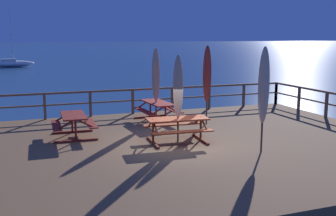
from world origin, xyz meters
name	(u,v)px	position (x,y,z in m)	size (l,w,h in m)	color
ground_plane	(177,167)	(0.00, 0.00, 0.00)	(600.00, 600.00, 0.00)	navy
wooden_deck	(177,156)	(0.00, 0.00, 0.39)	(15.03, 10.94, 0.79)	brown
railing_waterside_far	(133,97)	(0.00, 5.32, 1.54)	(14.83, 0.10, 1.09)	brown
picnic_table_mid_centre	(74,121)	(-2.94, 1.96, 1.34)	(1.45, 1.71, 0.78)	maroon
picnic_table_mid_right	(177,124)	(0.10, 0.23, 1.35)	(2.05, 1.53, 0.78)	#993819
picnic_table_front_right	(158,107)	(0.52, 3.47, 1.35)	(1.54, 2.02, 0.78)	maroon
patio_umbrella_short_back	(264,86)	(1.96, -1.73, 2.74)	(0.32, 0.32, 3.06)	#4C3828
patio_umbrella_tall_mid_left	(178,87)	(0.11, 0.20, 2.55)	(0.32, 0.32, 2.77)	#4C3828
patio_umbrella_tall_front	(156,75)	(0.45, 3.43, 2.63)	(0.32, 0.32, 2.90)	#4C3828
patio_umbrella_tall_mid_right	(207,75)	(2.10, 2.27, 2.70)	(0.32, 0.32, 3.01)	#4C3828
sailboat_distant	(11,63)	(-5.84, 47.26, 0.51)	(6.12, 2.19, 7.72)	white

